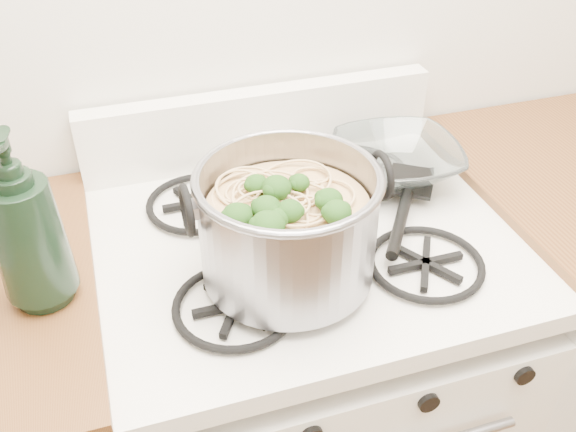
{
  "coord_description": "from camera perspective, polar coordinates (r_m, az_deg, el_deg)",
  "views": [
    {
      "loc": [
        -0.32,
        0.38,
        1.64
      ],
      "look_at": [
        -0.07,
        1.16,
        1.04
      ],
      "focal_mm": 40.0,
      "sensor_mm": 36.0,
      "label": 1
    }
  ],
  "objects": [
    {
      "name": "glass_bowl",
      "position": [
        1.34,
        9.58,
        4.34
      ],
      "size": [
        0.11,
        0.11,
        0.03
      ],
      "primitive_type": "imported",
      "rotation": [
        0.0,
        0.0,
        -0.11
      ],
      "color": "white",
      "rests_on": "gas_range"
    },
    {
      "name": "gas_range",
      "position": [
        1.52,
        1.27,
        -15.79
      ],
      "size": [
        0.76,
        0.66,
        0.92
      ],
      "color": "white",
      "rests_on": "ground"
    },
    {
      "name": "bottle",
      "position": [
        1.02,
        -22.36,
        -0.52
      ],
      "size": [
        0.13,
        0.13,
        0.3
      ],
      "primitive_type": "imported",
      "rotation": [
        0.0,
        0.0,
        -0.2
      ],
      "color": "black",
      "rests_on": "counter_left"
    },
    {
      "name": "spatula",
      "position": [
        1.31,
        10.9,
        3.32
      ],
      "size": [
        0.41,
        0.42,
        0.02
      ],
      "primitive_type": null,
      "rotation": [
        0.0,
        0.0,
        -0.6
      ],
      "color": "black",
      "rests_on": "gas_range"
    },
    {
      "name": "stock_pot",
      "position": [
        1.02,
        0.0,
        -1.02
      ],
      "size": [
        0.33,
        0.3,
        0.2
      ],
      "color": "gray",
      "rests_on": "gas_range"
    }
  ]
}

